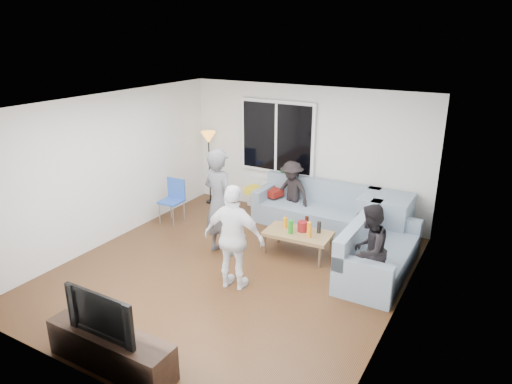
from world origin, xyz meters
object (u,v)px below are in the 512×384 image
Objects in this scene: side_chair at (171,202)px; floor_lamp at (209,168)px; coffee_table at (298,243)px; spectator_back at (292,192)px; television at (106,311)px; sofa_right_section at (380,248)px; spectator_right at (369,250)px; player_right at (234,238)px; sofa_back_section at (314,205)px; tv_console at (111,349)px; player_left at (220,203)px.

floor_lamp is at bearing 87.50° from side_chair.
coffee_table is 3.06m from floor_lamp.
coffee_table is 1.51m from spectator_back.
floor_lamp reaches higher than television.
spectator_right is (0.00, -0.67, 0.25)m from sofa_right_section.
sofa_right_section is 1.27× the size of player_right.
floor_lamp is (-2.48, 0.09, 0.36)m from sofa_back_section.
sofa_back_section is at bearing 23.57° from side_chair.
spectator_right reaches higher than television.
player_right is (-0.13, -2.64, 0.36)m from sofa_back_section.
side_chair is 2.77m from player_right.
floor_lamp is 1.28× the size of spectator_back.
floor_lamp is 1.99m from spectator_back.
coffee_table is (-1.36, -0.04, -0.22)m from sofa_right_section.
spectator_back reaches higher than sofa_right_section.
sofa_right_section is at bearing -17.45° from floor_lamp.
television is (2.05, -4.86, -0.07)m from floor_lamp.
spectator_right is at bearing -162.07° from player_right.
coffee_table is 0.71× the size of floor_lamp.
tv_console is at bearing -67.14° from floor_lamp.
sofa_back_section is at bearing -99.30° from player_right.
television is at bearing -62.56° from side_chair.
floor_lamp is at bearing 112.86° from television.
sofa_back_section is 2.42× the size of television.
spectator_back is (1.98, 1.24, 0.18)m from side_chair.
spectator_back is (0.43, 1.86, -0.30)m from player_left.
spectator_right is 1.11× the size of spectator_back.
player_left reaches higher than side_chair.
floor_lamp is 0.99× the size of player_right.
floor_lamp reaches higher than side_chair.
sofa_right_section is 4.12m from tv_console.
player_right is at bearing -33.88° from side_chair.
sofa_back_section is 4.79m from tv_console.
coffee_table is 1.48m from player_left.
player_right is at bearing 148.39° from player_left.
player_left reaches higher than television.
television reaches higher than sofa_right_section.
tv_console is at bearing 0.00° from television.
sofa_back_section is 1.89× the size of spectator_back.
sofa_right_section is 4.28m from floor_lamp.
player_left is (1.55, -0.61, 0.48)m from side_chair.
player_left reaches higher than spectator_back.
spectator_back reaches higher than coffee_table.
floor_lamp is 5.31m from tv_console.
floor_lamp is 5.28m from television.
television is (2.05, -3.56, 0.28)m from side_chair.
tv_console is (-0.43, -4.77, -0.20)m from sofa_back_section.
sofa_back_section is at bearing 84.88° from television.
spectator_back is 0.76× the size of tv_console.
spectator_right reaches higher than tv_console.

